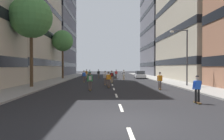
% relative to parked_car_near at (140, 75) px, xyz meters
% --- Properties ---
extents(ground_plane, '(155.27, 155.27, 0.00)m').
position_rel_parked_car_near_xyz_m(ground_plane, '(-5.97, -7.10, -0.70)').
color(ground_plane, black).
extents(sidewalk_left, '(3.64, 71.16, 0.14)m').
position_rel_parked_car_near_xyz_m(sidewalk_left, '(-14.96, -3.86, -0.63)').
color(sidewalk_left, gray).
rests_on(sidewalk_left, ground_plane).
extents(sidewalk_right, '(3.64, 71.16, 0.14)m').
position_rel_parked_car_near_xyz_m(sidewalk_right, '(3.02, -3.86, -0.63)').
color(sidewalk_right, gray).
rests_on(sidewalk_right, ground_plane).
extents(lane_markings, '(0.16, 62.20, 0.01)m').
position_rel_parked_car_near_xyz_m(lane_markings, '(-5.97, -4.98, -0.70)').
color(lane_markings, silver).
rests_on(lane_markings, ground_plane).
extents(building_left_far, '(17.12, 22.15, 28.99)m').
position_rel_parked_car_near_xyz_m(building_left_far, '(-25.28, 18.89, 13.89)').
color(building_left_far, slate).
rests_on(building_left_far, ground_plane).
extents(building_right_mid, '(17.12, 22.27, 21.22)m').
position_rel_parked_car_near_xyz_m(building_right_mid, '(13.34, -4.13, 10.00)').
color(building_right_mid, '#B2A893').
rests_on(building_right_mid, ground_plane).
extents(building_right_far, '(17.12, 20.61, 34.99)m').
position_rel_parked_car_near_xyz_m(building_right_far, '(13.34, 18.89, 16.89)').
color(building_right_far, slate).
rests_on(building_right_far, ground_plane).
extents(parked_car_near, '(1.82, 4.40, 1.52)m').
position_rel_parked_car_near_xyz_m(parked_car_near, '(0.00, 0.00, 0.00)').
color(parked_car_near, silver).
rests_on(parked_car_near, ground_plane).
extents(street_tree_near, '(4.59, 4.59, 9.92)m').
position_rel_parked_car_near_xyz_m(street_tree_near, '(-14.96, -18.50, 7.03)').
color(street_tree_near, '#4C3823').
rests_on(street_tree_near, sidewalk_left).
extents(street_tree_mid, '(3.95, 3.95, 9.08)m').
position_rel_parked_car_near_xyz_m(street_tree_mid, '(-14.96, -1.74, 6.49)').
color(street_tree_mid, '#4C3823').
rests_on(street_tree_mid, sidewalk_left).
extents(streetlamp_right, '(2.13, 0.30, 6.50)m').
position_rel_parked_car_near_xyz_m(streetlamp_right, '(2.29, -17.54, 3.44)').
color(streetlamp_right, '#3F3F44').
rests_on(streetlamp_right, sidewalk_right).
extents(skater_0, '(0.53, 0.90, 1.78)m').
position_rel_parked_car_near_xyz_m(skater_0, '(-5.94, -11.36, 0.32)').
color(skater_0, brown).
rests_on(skater_0, ground_plane).
extents(skater_1, '(0.55, 0.91, 1.78)m').
position_rel_parked_car_near_xyz_m(skater_1, '(-4.69, 0.82, 0.29)').
color(skater_1, brown).
rests_on(skater_1, ground_plane).
extents(skater_2, '(0.56, 0.92, 1.78)m').
position_rel_parked_car_near_xyz_m(skater_2, '(-9.79, -2.69, 0.32)').
color(skater_2, brown).
rests_on(skater_2, ground_plane).
extents(skater_3, '(0.56, 0.92, 1.78)m').
position_rel_parked_car_near_xyz_m(skater_3, '(-1.33, -20.63, 0.29)').
color(skater_3, brown).
rests_on(skater_3, ground_plane).
extents(skater_4, '(0.56, 0.92, 1.78)m').
position_rel_parked_car_near_xyz_m(skater_4, '(-8.31, 2.00, 0.29)').
color(skater_4, brown).
rests_on(skater_4, ground_plane).
extents(skater_5, '(0.55, 0.92, 1.78)m').
position_rel_parked_car_near_xyz_m(skater_5, '(-10.11, -9.89, 0.29)').
color(skater_5, brown).
rests_on(skater_5, ground_plane).
extents(skater_6, '(0.56, 0.92, 1.78)m').
position_rel_parked_car_near_xyz_m(skater_6, '(-8.37, -21.11, 0.32)').
color(skater_6, brown).
rests_on(skater_6, ground_plane).
extents(skater_7, '(0.54, 0.91, 1.78)m').
position_rel_parked_car_near_xyz_m(skater_7, '(-10.85, 2.29, 0.29)').
color(skater_7, brown).
rests_on(skater_7, ground_plane).
extents(skater_8, '(0.53, 0.90, 1.78)m').
position_rel_parked_car_near_xyz_m(skater_8, '(-6.51, -18.20, 0.29)').
color(skater_8, brown).
rests_on(skater_8, ground_plane).
extents(skater_9, '(0.55, 0.91, 1.78)m').
position_rel_parked_car_near_xyz_m(skater_9, '(-6.89, -14.99, 0.32)').
color(skater_9, brown).
rests_on(skater_9, ground_plane).
extents(skater_10, '(0.53, 0.90, 1.78)m').
position_rel_parked_car_near_xyz_m(skater_10, '(-3.55, -3.67, 0.29)').
color(skater_10, brown).
rests_on(skater_10, ground_plane).
extents(skater_11, '(0.53, 0.90, 1.78)m').
position_rel_parked_car_near_xyz_m(skater_11, '(-1.07, -28.74, 0.29)').
color(skater_11, brown).
rests_on(skater_11, ground_plane).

